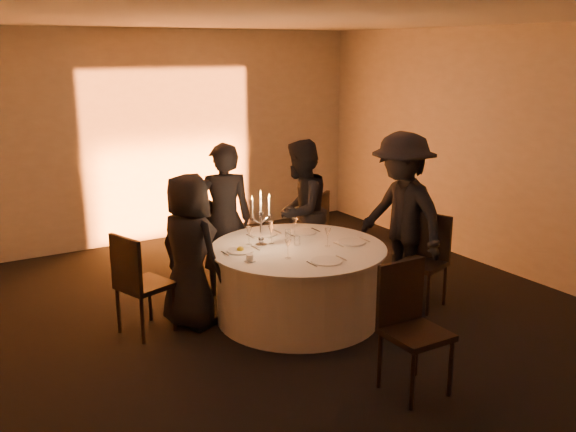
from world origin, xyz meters
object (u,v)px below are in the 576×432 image
chair_right (426,255)px  chair_front (409,319)px  chair_back_left (205,239)px  coffee_cup (250,258)px  guest_back_right (300,211)px  candelabra (261,227)px  chair_back_right (313,227)px  chair_left (137,279)px  banquet_table (298,282)px  guest_right (401,216)px  guest_back_left (224,220)px  guest_left (189,251)px

chair_right → chair_front: 1.87m
chair_back_left → coffee_cup: (-0.21, -1.52, 0.23)m
guest_back_right → candelabra: size_ratio=2.92×
chair_front → chair_back_right: bearing=71.9°
chair_left → guest_back_right: 2.25m
guest_back_right → coffee_cup: guest_back_right is taller
banquet_table → candelabra: size_ratio=3.09×
chair_back_left → guest_back_right: size_ratio=0.59×
banquet_table → coffee_cup: size_ratio=16.36×
chair_back_right → coffee_cup: bearing=2.9°
banquet_table → guest_right: size_ratio=0.97×
banquet_table → chair_back_left: size_ratio=1.79×
chair_right → candelabra: 1.85m
coffee_cup → candelabra: size_ratio=0.19×
chair_left → chair_front: (1.56, -2.12, 0.03)m
candelabra → guest_back_left: bearing=92.6°
chair_right → coffee_cup: size_ratio=9.07×
chair_back_right → guest_back_left: 1.34m
chair_left → guest_left: 0.57m
guest_right → coffee_cup: size_ratio=16.91×
guest_left → guest_back_right: size_ratio=0.92×
chair_right → candelabra: (-1.69, 0.63, 0.41)m
banquet_table → chair_front: 1.69m
guest_right → chair_front: bearing=-41.3°
guest_right → coffee_cup: guest_right is taller
coffee_cup → candelabra: candelabra is taller
chair_back_right → coffee_cup: chair_back_right is taller
banquet_table → candelabra: 0.70m
guest_back_left → guest_right: (1.66, -1.07, 0.06)m
chair_right → candelabra: candelabra is taller
candelabra → chair_back_left: bearing=95.8°
chair_back_left → chair_right: chair_back_left is taller
banquet_table → chair_right: bearing=-16.3°
guest_right → guest_back_left: bearing=-125.3°
candelabra → guest_left: bearing=166.7°
chair_left → guest_back_right: size_ratio=0.60×
chair_back_right → banquet_table: bearing=14.1°
chair_back_right → candelabra: candelabra is taller
banquet_table → guest_back_right: bearing=56.6°
chair_front → guest_right: (1.30, 1.62, 0.33)m
guest_back_left → guest_back_right: (0.97, -0.06, -0.02)m
coffee_cup → chair_back_right: bearing=39.3°
chair_left → coffee_cup: chair_left is taller
chair_right → guest_left: size_ratio=0.64×
chair_right → guest_back_right: (-0.75, 1.36, 0.29)m
guest_back_right → chair_left: bearing=-20.4°
chair_left → guest_back_left: 1.36m
banquet_table → chair_back_right: size_ratio=1.81×
guest_right → candelabra: guest_right is taller
chair_front → chair_left: bearing=126.5°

